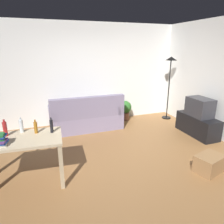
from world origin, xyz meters
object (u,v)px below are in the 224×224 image
object	(u,v)px
torchiere_lamp	(170,71)
storage_box	(209,163)
bottle_clear	(21,126)
bottle_amber	(36,127)
desk	(21,145)
bottle_red	(5,129)
potted_plant	(125,109)
couch	(86,118)
bottle_dark	(51,126)
tv	(200,107)
tv_stand	(197,125)

from	to	relation	value
torchiere_lamp	storage_box	xyz separation A→B (m)	(-0.92, -2.65, -1.26)
bottle_clear	bottle_amber	distance (m)	0.24
desk	bottle_red	distance (m)	0.35
desk	bottle_amber	xyz separation A→B (m)	(0.23, 0.13, 0.21)
storage_box	bottle_clear	bearing A→B (deg)	161.58
torchiere_lamp	potted_plant	distance (m)	1.67
couch	bottle_dark	world-z (taller)	bottle_dark
bottle_amber	couch	bearing A→B (deg)	55.82
tv	bottle_clear	bearing A→B (deg)	95.46
potted_plant	desk	bearing A→B (deg)	-140.34
desk	bottle_dark	bearing A→B (deg)	13.19
bottle_red	bottle_clear	bearing A→B (deg)	16.38
bottle_red	potted_plant	bearing A→B (deg)	35.31
storage_box	bottle_amber	size ratio (longest dim) A/B	2.16
tv_stand	bottle_red	xyz separation A→B (m)	(-4.10, -0.44, 0.64)
torchiere_lamp	bottle_amber	xyz separation A→B (m)	(-3.66, -1.77, -0.56)
couch	torchiere_lamp	distance (m)	2.71
bottle_clear	torchiere_lamp	bearing A→B (deg)	23.25
potted_plant	storage_box	size ratio (longest dim) A/B	1.19
tv	bottle_red	size ratio (longest dim) A/B	2.26
potted_plant	bottle_clear	xyz separation A→B (m)	(-2.64, -1.96, 0.54)
bottle_amber	tv_stand	bearing A→B (deg)	7.42
bottle_clear	bottle_dark	distance (m)	0.48
tv	storage_box	size ratio (longest dim) A/B	1.25
couch	bottle_red	world-z (taller)	bottle_red
tv_stand	desk	bearing A→B (deg)	98.90
bottle_clear	storage_box	bearing A→B (deg)	-18.42
tv	bottle_red	xyz separation A→B (m)	(-4.11, -0.44, 0.18)
desk	potted_plant	world-z (taller)	desk
desk	bottle_clear	size ratio (longest dim) A/B	4.97
couch	bottle_amber	bearing A→B (deg)	55.82
bottle_red	bottle_amber	xyz separation A→B (m)	(0.44, -0.04, -0.02)
potted_plant	couch	bearing A→B (deg)	-165.77
potted_plant	bottle_amber	xyz separation A→B (m)	(-2.42, -2.07, 0.53)
bottle_amber	tv	bearing A→B (deg)	7.42
torchiere_lamp	storage_box	world-z (taller)	torchiere_lamp
potted_plant	bottle_amber	distance (m)	3.23
storage_box	potted_plant	bearing A→B (deg)	96.15
tv	desk	world-z (taller)	tv
bottle_red	bottle_clear	world-z (taller)	bottle_red
potted_plant	bottle_dark	xyz separation A→B (m)	(-2.19, -2.13, 0.54)
tv	storage_box	distance (m)	1.73
tv_stand	storage_box	bearing A→B (deg)	145.76
bottle_red	bottle_clear	distance (m)	0.23
bottle_amber	storage_box	bearing A→B (deg)	-17.76
couch	bottle_amber	xyz separation A→B (m)	(-1.19, -1.75, 0.55)
tv	potted_plant	bearing A→B (deg)	38.04
tv_stand	bottle_amber	xyz separation A→B (m)	(-3.66, -0.48, 0.62)
potted_plant	storage_box	xyz separation A→B (m)	(0.32, -2.95, -0.18)
tv_stand	desk	xyz separation A→B (m)	(-3.89, -0.61, 0.41)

